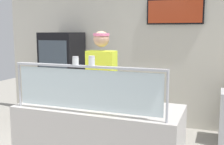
{
  "coord_description": "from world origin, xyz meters",
  "views": [
    {
      "loc": [
        2.11,
        -2.41,
        1.77
      ],
      "look_at": [
        1.03,
        0.42,
        1.32
      ],
      "focal_mm": 45.82,
      "sensor_mm": 36.0,
      "label": 1
    }
  ],
  "objects_px": {
    "pizza_tray": "(89,100)",
    "worker_figure": "(102,87)",
    "parmesan_shaker": "(76,61)",
    "drink_fridge": "(63,77)",
    "pepper_flake_shaker": "(92,61)",
    "pizza_server": "(84,99)"
  },
  "relations": [
    {
      "from": "pizza_tray",
      "to": "worker_figure",
      "type": "height_order",
      "value": "worker_figure"
    },
    {
      "from": "parmesan_shaker",
      "to": "drink_fridge",
      "type": "bearing_deg",
      "value": 123.48
    },
    {
      "from": "worker_figure",
      "to": "pizza_tray",
      "type": "bearing_deg",
      "value": -82.17
    },
    {
      "from": "pepper_flake_shaker",
      "to": "drink_fridge",
      "type": "distance_m",
      "value": 2.92
    },
    {
      "from": "worker_figure",
      "to": "parmesan_shaker",
      "type": "bearing_deg",
      "value": -81.53
    },
    {
      "from": "pizza_tray",
      "to": "pizza_server",
      "type": "xyz_separation_m",
      "value": [
        -0.05,
        -0.02,
        0.02
      ]
    },
    {
      "from": "worker_figure",
      "to": "drink_fridge",
      "type": "bearing_deg",
      "value": 136.68
    },
    {
      "from": "parmesan_shaker",
      "to": "drink_fridge",
      "type": "xyz_separation_m",
      "value": [
        -1.52,
        2.3,
        -0.6
      ]
    },
    {
      "from": "pizza_server",
      "to": "pepper_flake_shaker",
      "type": "bearing_deg",
      "value": -49.81
    },
    {
      "from": "pepper_flake_shaker",
      "to": "worker_figure",
      "type": "relative_size",
      "value": 0.05
    },
    {
      "from": "pizza_server",
      "to": "worker_figure",
      "type": "relative_size",
      "value": 0.16
    },
    {
      "from": "pizza_server",
      "to": "parmesan_shaker",
      "type": "xyz_separation_m",
      "value": [
        0.12,
        -0.42,
        0.48
      ]
    },
    {
      "from": "pizza_server",
      "to": "parmesan_shaker",
      "type": "bearing_deg",
      "value": -68.96
    },
    {
      "from": "pizza_server",
      "to": "drink_fridge",
      "type": "relative_size",
      "value": 0.16
    },
    {
      "from": "pizza_server",
      "to": "worker_figure",
      "type": "height_order",
      "value": "worker_figure"
    },
    {
      "from": "pizza_tray",
      "to": "pizza_server",
      "type": "relative_size",
      "value": 1.75
    },
    {
      "from": "worker_figure",
      "to": "drink_fridge",
      "type": "distance_m",
      "value": 1.89
    },
    {
      "from": "pizza_server",
      "to": "pepper_flake_shaker",
      "type": "height_order",
      "value": "pepper_flake_shaker"
    },
    {
      "from": "parmesan_shaker",
      "to": "drink_fridge",
      "type": "relative_size",
      "value": 0.05
    },
    {
      "from": "pepper_flake_shaker",
      "to": "drink_fridge",
      "type": "bearing_deg",
      "value": 126.38
    },
    {
      "from": "parmesan_shaker",
      "to": "drink_fridge",
      "type": "height_order",
      "value": "drink_fridge"
    },
    {
      "from": "pizza_tray",
      "to": "worker_figure",
      "type": "relative_size",
      "value": 0.28
    }
  ]
}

